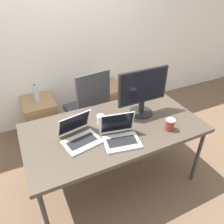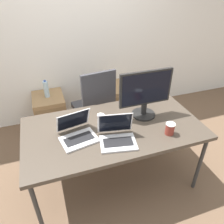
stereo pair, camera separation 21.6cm
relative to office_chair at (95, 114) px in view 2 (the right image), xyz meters
The scene contains 13 objects.
ground_plane 0.91m from the office_chair, 90.21° to the right, with size 14.00×14.00×0.00m, color brown.
wall_back 1.15m from the office_chair, 90.23° to the left, with size 10.00×0.05×2.60m.
desk 0.86m from the office_chair, 90.21° to the right, with size 1.79×0.94×0.78m.
office_chair is the anchor object (origin of this frame).
cabinet_left 0.76m from the office_chair, 141.43° to the left, with size 0.44×0.52×0.56m.
cabinet_right 0.71m from the office_chair, 42.06° to the left, with size 0.44×0.52×0.56m.
water_bottle 0.78m from the office_chair, 141.30° to the left, with size 0.07×0.07×0.26m.
laptop_left 1.01m from the office_chair, 114.19° to the right, with size 0.37×0.38×0.24m.
laptop_right 1.09m from the office_chair, 92.30° to the right, with size 0.37×0.35×0.25m.
monitor 1.01m from the office_chair, 62.03° to the right, with size 0.57×0.25×0.51m.
mouse 0.89m from the office_chair, 87.66° to the right, with size 0.04×0.07×0.03m.
coffee_cup_white 0.81m from the office_chair, 98.46° to the right, with size 0.08×0.08×0.10m.
coffee_cup_brown 1.25m from the office_chair, 66.50° to the right, with size 0.09×0.09×0.12m.
Camera 2 is at (-0.58, -1.66, 2.11)m, focal length 35.00 mm.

